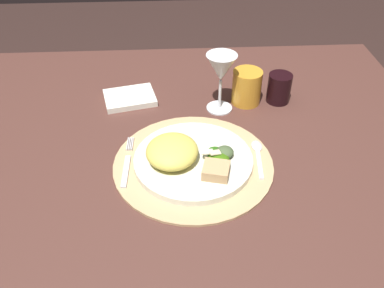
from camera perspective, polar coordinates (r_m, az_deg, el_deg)
name	(u,v)px	position (r m, az deg, el deg)	size (l,w,h in m)	color
dining_table	(179,187)	(1.14, -1.77, -6.06)	(1.31, 0.95, 0.74)	#4D2C25
placemat	(193,164)	(0.93, 0.17, -2.76)	(0.36, 0.36, 0.01)	tan
dinner_plate	(193,160)	(0.92, 0.18, -2.25)	(0.27, 0.27, 0.02)	silver
pasta_serving	(172,151)	(0.90, -2.78, -1.00)	(0.12, 0.12, 0.05)	#DECD56
salad_greens	(220,155)	(0.91, 3.95, -1.53)	(0.08, 0.08, 0.03)	#3A6810
bread_piece	(216,170)	(0.87, 3.36, -3.70)	(0.05, 0.05, 0.02)	tan
fork	(127,164)	(0.93, -9.02, -2.71)	(0.02, 0.17, 0.00)	silver
spoon	(258,152)	(0.96, 9.12, -1.17)	(0.03, 0.13, 0.01)	silver
napkin	(130,98)	(1.15, -8.65, 6.37)	(0.14, 0.10, 0.02)	white
wine_glass	(221,70)	(1.05, 4.07, 10.22)	(0.08, 0.08, 0.16)	silver
amber_tumbler	(247,87)	(1.12, 7.61, 7.86)	(0.08, 0.08, 0.09)	orange
dark_tumbler	(279,88)	(1.14, 12.02, 7.62)	(0.06, 0.06, 0.08)	black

